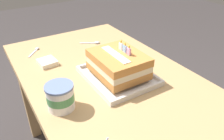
{
  "coord_description": "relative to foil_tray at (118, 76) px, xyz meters",
  "views": [
    {
      "loc": [
        0.78,
        -0.45,
        1.25
      ],
      "look_at": [
        0.03,
        0.01,
        0.73
      ],
      "focal_mm": 36.27,
      "sensor_mm": 36.0,
      "label": 1
    }
  ],
  "objects": [
    {
      "name": "dining_table",
      "position": [
        -0.06,
        -0.03,
        -0.11
      ],
      "size": [
        1.17,
        0.71,
        0.7
      ],
      "color": "tan",
      "rests_on": "ground_plane"
    },
    {
      "name": "foil_tray",
      "position": [
        0.0,
        0.0,
        0.0
      ],
      "size": [
        0.32,
        0.27,
        0.02
      ],
      "color": "silver",
      "rests_on": "dining_table"
    },
    {
      "name": "birthday_cake",
      "position": [
        0.0,
        0.0,
        0.07
      ],
      "size": [
        0.24,
        0.2,
        0.14
      ],
      "color": "#C58140",
      "rests_on": "foil_tray"
    },
    {
      "name": "ice_cream_tub",
      "position": [
        0.06,
        -0.29,
        0.04
      ],
      "size": [
        0.1,
        0.1,
        0.1
      ],
      "color": "white",
      "rests_on": "dining_table"
    },
    {
      "name": "serving_spoon_near_tray",
      "position": [
        -0.48,
        -0.24,
        -0.0
      ],
      "size": [
        0.1,
        0.09,
        0.01
      ],
      "color": "silver",
      "rests_on": "dining_table"
    },
    {
      "name": "serving_spoon_by_bowls",
      "position": [
        -0.39,
        0.09,
        -0.0
      ],
      "size": [
        0.08,
        0.11,
        0.01
      ],
      "color": "silver",
      "rests_on": "dining_table"
    },
    {
      "name": "napkin_pile",
      "position": [
        -0.29,
        -0.23,
        0.0
      ],
      "size": [
        0.1,
        0.09,
        0.02
      ],
      "color": "silver",
      "rests_on": "dining_table"
    }
  ]
}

